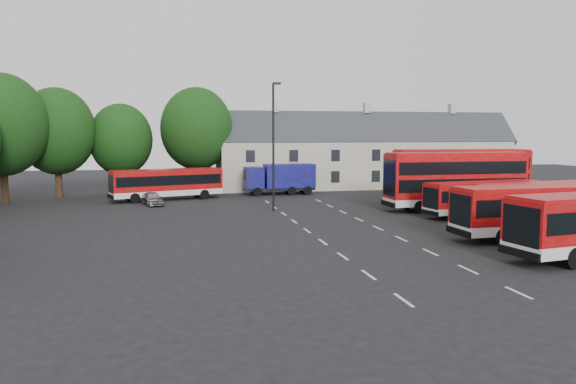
{
  "coord_description": "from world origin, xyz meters",
  "views": [
    {
      "loc": [
        -8.74,
        -33.94,
        6.48
      ],
      "look_at": [
        -0.48,
        5.98,
        2.2
      ],
      "focal_mm": 35.0,
      "sensor_mm": 36.0,
      "label": 1
    }
  ],
  "objects_px": {
    "bus_dd_south": "(456,177)",
    "silver_car": "(152,198)",
    "lamppost": "(274,143)",
    "box_truck": "(281,177)"
  },
  "relations": [
    {
      "from": "bus_dd_south",
      "to": "silver_car",
      "type": "bearing_deg",
      "value": 160.03
    },
    {
      "from": "bus_dd_south",
      "to": "lamppost",
      "type": "relative_size",
      "value": 1.13
    },
    {
      "from": "bus_dd_south",
      "to": "silver_car",
      "type": "xyz_separation_m",
      "value": [
        -25.13,
        8.55,
        -2.17
      ]
    },
    {
      "from": "silver_car",
      "to": "bus_dd_south",
      "type": "bearing_deg",
      "value": -32.89
    },
    {
      "from": "box_truck",
      "to": "silver_car",
      "type": "distance_m",
      "value": 14.58
    },
    {
      "from": "silver_car",
      "to": "box_truck",
      "type": "bearing_deg",
      "value": 12.14
    },
    {
      "from": "box_truck",
      "to": "silver_car",
      "type": "xyz_separation_m",
      "value": [
        -13.03,
        -6.42,
        -1.2
      ]
    },
    {
      "from": "bus_dd_south",
      "to": "lamppost",
      "type": "distance_m",
      "value": 15.56
    },
    {
      "from": "bus_dd_south",
      "to": "box_truck",
      "type": "distance_m",
      "value": 19.28
    },
    {
      "from": "bus_dd_south",
      "to": "box_truck",
      "type": "relative_size",
      "value": 1.6
    }
  ]
}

